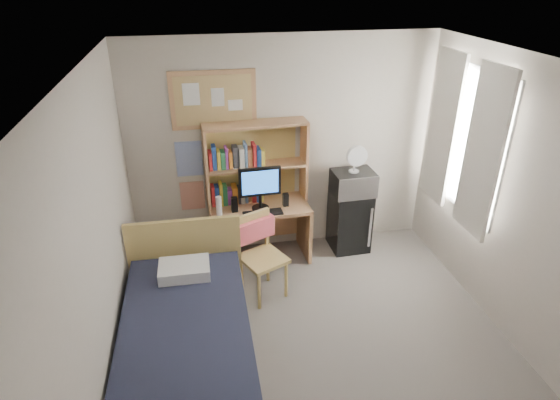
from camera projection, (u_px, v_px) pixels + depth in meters
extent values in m
cube|color=slate|center=(327.00, 362.00, 4.28)|extent=(3.60, 4.20, 0.02)
cube|color=silver|center=(345.00, 73.00, 3.09)|extent=(3.60, 4.20, 0.02)
cube|color=beige|center=(283.00, 148.00, 5.52)|extent=(3.60, 0.04, 2.60)
cube|color=beige|center=(96.00, 265.00, 3.38)|extent=(0.04, 4.20, 2.60)
cube|color=beige|center=(538.00, 219.00, 3.99)|extent=(0.04, 4.20, 2.60)
cube|color=white|center=(464.00, 140.00, 4.89)|extent=(0.10, 1.40, 1.70)
cube|color=silver|center=(483.00, 154.00, 4.54)|extent=(0.04, 0.55, 1.70)
cube|color=silver|center=(442.00, 128.00, 5.24)|extent=(0.04, 0.55, 1.70)
cube|color=tan|center=(213.00, 100.00, 5.10)|extent=(0.94, 0.03, 0.64)
cube|color=#2948A4|center=(189.00, 159.00, 5.35)|extent=(0.30, 0.01, 0.42)
cube|color=#BC3E21|center=(193.00, 196.00, 5.56)|extent=(0.28, 0.01, 0.36)
cube|color=tan|center=(260.00, 232.00, 5.62)|extent=(1.17, 0.63, 0.72)
cube|color=#D9B967|center=(263.00, 258.00, 4.94)|extent=(0.62, 0.62, 0.94)
cube|color=black|center=(349.00, 220.00, 5.84)|extent=(0.46, 0.46, 0.77)
cube|color=black|center=(188.00, 356.00, 3.93)|extent=(1.13, 2.22, 0.60)
cube|color=tan|center=(256.00, 163.00, 5.37)|extent=(1.19, 0.35, 0.96)
cube|color=black|center=(260.00, 189.00, 5.29)|extent=(0.48, 0.06, 0.51)
cube|color=black|center=(263.00, 213.00, 5.28)|extent=(0.46, 0.16, 0.02)
cube|color=black|center=(234.00, 205.00, 5.31)|extent=(0.07, 0.07, 0.17)
cube|color=black|center=(286.00, 200.00, 5.44)|extent=(0.07, 0.07, 0.16)
cylinder|color=white|center=(219.00, 206.00, 5.22)|extent=(0.07, 0.07, 0.22)
cube|color=#EA5967|center=(252.00, 229.00, 4.97)|extent=(0.50, 0.34, 0.23)
cube|color=#BBBBC0|center=(353.00, 183.00, 5.59)|extent=(0.50, 0.39, 0.28)
cylinder|color=white|center=(355.00, 160.00, 5.46)|extent=(0.25, 0.25, 0.31)
cube|color=white|center=(184.00, 269.00, 4.42)|extent=(0.48, 0.34, 0.11)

